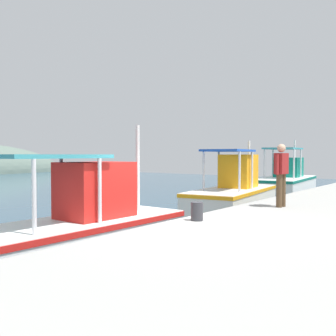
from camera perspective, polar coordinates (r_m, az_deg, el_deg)
name	(u,v)px	position (r m, az deg, el deg)	size (l,w,h in m)	color
fishing_boat_second	(75,226)	(8.73, -13.53, -8.24)	(5.78, 2.03, 2.94)	white
fishing_boat_third	(234,193)	(15.04, 9.64, -3.68)	(5.56, 2.65, 2.78)	silver
fishing_boat_fourth	(286,182)	(21.54, 16.93, -2.06)	(5.93, 2.73, 3.04)	white
fisherman_standing	(281,172)	(10.66, 16.34, -0.64)	(0.59, 0.27, 1.67)	#4C3823
mooring_bollard_third	(197,211)	(8.20, 4.29, -6.38)	(0.26, 0.26, 0.39)	#333338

